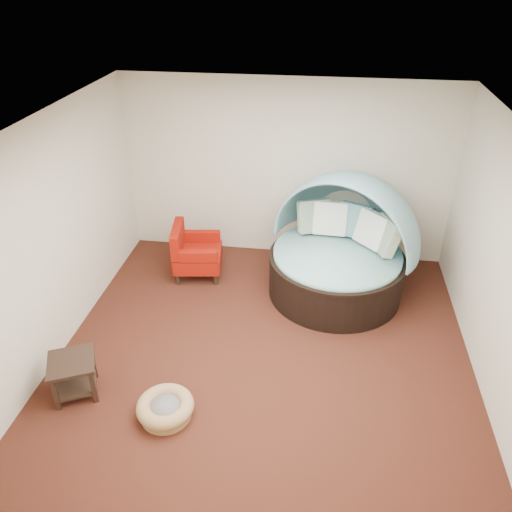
# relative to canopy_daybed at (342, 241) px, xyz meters

# --- Properties ---
(floor) EXTENTS (5.00, 5.00, 0.00)m
(floor) POSITION_rel_canopy_daybed_xyz_m (-0.88, -1.51, -0.81)
(floor) COLOR #441D13
(floor) RESTS_ON ground
(wall_back) EXTENTS (5.00, 0.00, 5.00)m
(wall_back) POSITION_rel_canopy_daybed_xyz_m (-0.88, 0.99, 0.59)
(wall_back) COLOR beige
(wall_back) RESTS_ON floor
(wall_front) EXTENTS (5.00, 0.00, 5.00)m
(wall_front) POSITION_rel_canopy_daybed_xyz_m (-0.88, -4.01, 0.59)
(wall_front) COLOR beige
(wall_front) RESTS_ON floor
(wall_left) EXTENTS (0.00, 5.00, 5.00)m
(wall_left) POSITION_rel_canopy_daybed_xyz_m (-3.38, -1.51, 0.59)
(wall_left) COLOR beige
(wall_left) RESTS_ON floor
(wall_right) EXTENTS (0.00, 5.00, 5.00)m
(wall_right) POSITION_rel_canopy_daybed_xyz_m (1.62, -1.51, 0.59)
(wall_right) COLOR beige
(wall_right) RESTS_ON floor
(ceiling) EXTENTS (5.00, 5.00, 0.00)m
(ceiling) POSITION_rel_canopy_daybed_xyz_m (-0.88, -1.51, 1.99)
(ceiling) COLOR white
(ceiling) RESTS_ON wall_back
(canopy_daybed) EXTENTS (2.55, 2.52, 1.75)m
(canopy_daybed) POSITION_rel_canopy_daybed_xyz_m (0.00, 0.00, 0.00)
(canopy_daybed) COLOR black
(canopy_daybed) RESTS_ON floor
(pet_basket) EXTENTS (0.68, 0.68, 0.21)m
(pet_basket) POSITION_rel_canopy_daybed_xyz_m (-1.80, -2.65, -0.70)
(pet_basket) COLOR olive
(pet_basket) RESTS_ON floor
(red_armchair) EXTENTS (0.80, 0.80, 0.83)m
(red_armchair) POSITION_rel_canopy_daybed_xyz_m (-2.17, 0.10, -0.43)
(red_armchair) COLOR black
(red_armchair) RESTS_ON floor
(side_table) EXTENTS (0.65, 0.65, 0.47)m
(side_table) POSITION_rel_canopy_daybed_xyz_m (-2.88, -2.47, -0.51)
(side_table) COLOR black
(side_table) RESTS_ON floor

